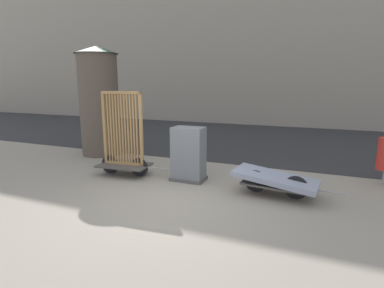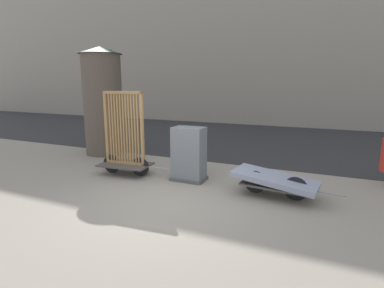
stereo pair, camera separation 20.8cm
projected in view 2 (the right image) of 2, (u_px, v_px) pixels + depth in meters
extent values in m
plane|color=gray|center=(169.00, 201.00, 6.06)|extent=(60.00, 60.00, 0.00)
cube|color=#2D2D30|center=(254.00, 139.00, 12.94)|extent=(56.00, 8.89, 0.01)
cube|color=#9E9384|center=(283.00, 21.00, 17.53)|extent=(48.00, 4.00, 11.92)
cube|color=#4C4742|center=(126.00, 165.00, 7.81)|extent=(1.37, 0.89, 0.04)
cylinder|color=black|center=(140.00, 167.00, 7.68)|extent=(0.49, 0.08, 0.49)
cylinder|color=black|center=(112.00, 164.00, 7.95)|extent=(0.49, 0.08, 0.49)
cylinder|color=gray|center=(161.00, 168.00, 7.49)|extent=(0.70, 0.09, 0.03)
cube|color=#A87F4C|center=(126.00, 163.00, 7.80)|extent=(1.11, 0.16, 0.07)
cube|color=#A87F4C|center=(122.00, 93.00, 7.45)|extent=(1.11, 0.16, 0.07)
cube|color=#A87F4C|center=(107.00, 127.00, 7.79)|extent=(0.08, 0.08, 1.87)
cube|color=#A87F4C|center=(142.00, 129.00, 7.45)|extent=(0.08, 0.08, 1.87)
cube|color=#A87F4C|center=(110.00, 128.00, 7.76)|extent=(0.04, 0.05, 1.80)
cube|color=#A87F4C|center=(113.00, 128.00, 7.73)|extent=(0.04, 0.05, 1.80)
cube|color=#A87F4C|center=(116.00, 128.00, 7.70)|extent=(0.04, 0.05, 1.80)
cube|color=#A87F4C|center=(118.00, 128.00, 7.68)|extent=(0.04, 0.05, 1.80)
cube|color=#A87F4C|center=(121.00, 128.00, 7.65)|extent=(0.04, 0.05, 1.80)
cube|color=#A87F4C|center=(124.00, 128.00, 7.62)|extent=(0.04, 0.05, 1.80)
cube|color=#A87F4C|center=(127.00, 129.00, 7.60)|extent=(0.04, 0.05, 1.80)
cube|color=#A87F4C|center=(130.00, 129.00, 7.57)|extent=(0.04, 0.05, 1.80)
cube|color=#A87F4C|center=(132.00, 129.00, 7.55)|extent=(0.04, 0.05, 1.80)
cube|color=#A87F4C|center=(135.00, 129.00, 7.52)|extent=(0.04, 0.05, 1.80)
cube|color=#A87F4C|center=(138.00, 129.00, 7.49)|extent=(0.04, 0.05, 1.80)
cube|color=#4C4742|center=(275.00, 184.00, 6.28)|extent=(1.39, 0.92, 0.04)
cylinder|color=black|center=(295.00, 189.00, 6.07)|extent=(0.49, 0.09, 0.49)
cylinder|color=black|center=(255.00, 182.00, 6.50)|extent=(0.49, 0.09, 0.49)
cylinder|color=gray|center=(326.00, 193.00, 5.78)|extent=(0.70, 0.11, 0.03)
cube|color=#8C93A8|center=(275.00, 179.00, 6.26)|extent=(1.80, 1.01, 0.28)
cube|color=#4C4C4C|center=(189.00, 178.00, 7.39)|extent=(0.82, 0.55, 0.08)
cube|color=slate|center=(189.00, 154.00, 7.27)|extent=(0.76, 0.49, 1.32)
cylinder|color=brown|center=(103.00, 105.00, 9.95)|extent=(1.26, 1.26, 3.28)
cone|color=#335138|center=(100.00, 50.00, 9.60)|extent=(1.41, 1.41, 0.24)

